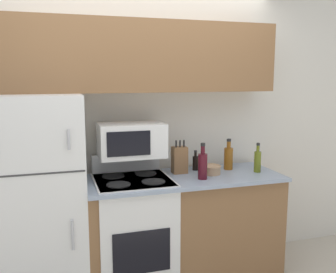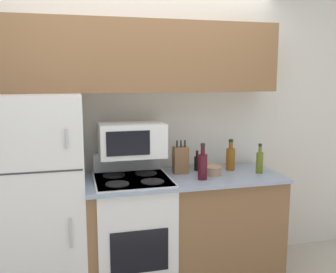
# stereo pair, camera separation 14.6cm
# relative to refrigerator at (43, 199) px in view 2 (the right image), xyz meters

# --- Properties ---
(wall_back) EXTENTS (8.00, 0.05, 2.55)m
(wall_back) POSITION_rel_refrigerator_xyz_m (0.83, 0.35, 0.46)
(wall_back) COLOR silver
(wall_back) RESTS_ON ground_plane
(lower_cabinets) EXTENTS (1.66, 0.64, 0.93)m
(lower_cabinets) POSITION_rel_refrigerator_xyz_m (1.15, -0.02, -0.35)
(lower_cabinets) COLOR brown
(lower_cabinets) RESTS_ON ground_plane
(refrigerator) EXTENTS (0.63, 0.66, 1.64)m
(refrigerator) POSITION_rel_refrigerator_xyz_m (0.00, 0.00, 0.00)
(refrigerator) COLOR white
(refrigerator) RESTS_ON ground_plane
(upper_cabinets) EXTENTS (2.29, 0.35, 0.58)m
(upper_cabinets) POSITION_rel_refrigerator_xyz_m (0.83, 0.15, 1.11)
(upper_cabinets) COLOR brown
(upper_cabinets) RESTS_ON refrigerator
(stove) EXTENTS (0.62, 0.62, 1.10)m
(stove) POSITION_rel_refrigerator_xyz_m (0.70, -0.03, -0.33)
(stove) COLOR white
(stove) RESTS_ON ground_plane
(microwave) EXTENTS (0.54, 0.36, 0.28)m
(microwave) POSITION_rel_refrigerator_xyz_m (0.72, 0.08, 0.43)
(microwave) COLOR white
(microwave) RESTS_ON stove
(knife_block) EXTENTS (0.13, 0.10, 0.29)m
(knife_block) POSITION_rel_refrigerator_xyz_m (1.14, 0.08, 0.23)
(knife_block) COLOR brown
(knife_block) RESTS_ON lower_cabinets
(bowl) EXTENTS (0.18, 0.18, 0.08)m
(bowl) POSITION_rel_refrigerator_xyz_m (1.39, -0.03, 0.15)
(bowl) COLOR tan
(bowl) RESTS_ON lower_cabinets
(bottle_soy_sauce) EXTENTS (0.05, 0.05, 0.18)m
(bottle_soy_sauce) POSITION_rel_refrigerator_xyz_m (1.31, 0.14, 0.18)
(bottle_soy_sauce) COLOR black
(bottle_soy_sauce) RESTS_ON lower_cabinets
(bottle_olive_oil) EXTENTS (0.06, 0.06, 0.26)m
(bottle_olive_oil) POSITION_rel_refrigerator_xyz_m (1.81, -0.09, 0.22)
(bottle_olive_oil) COLOR #5B6619
(bottle_olive_oil) RESTS_ON lower_cabinets
(bottle_whiskey) EXTENTS (0.08, 0.08, 0.28)m
(bottle_whiskey) POSITION_rel_refrigerator_xyz_m (1.61, 0.08, 0.22)
(bottle_whiskey) COLOR brown
(bottle_whiskey) RESTS_ON lower_cabinets
(bottle_wine_red) EXTENTS (0.08, 0.08, 0.30)m
(bottle_wine_red) POSITION_rel_refrigerator_xyz_m (1.26, -0.16, 0.23)
(bottle_wine_red) COLOR #470F19
(bottle_wine_red) RESTS_ON lower_cabinets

